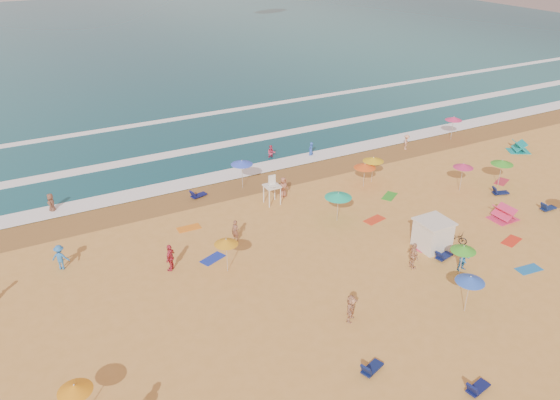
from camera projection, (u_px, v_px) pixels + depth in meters
name	position (u px, v px, depth m)	size (l,w,h in m)	color
ground	(331.00, 252.00, 37.38)	(220.00, 220.00, 0.00)	gold
ocean	(91.00, 41.00, 103.41)	(220.00, 140.00, 0.18)	#0C4756
wet_sand	(252.00, 183.00, 47.20)	(220.00, 220.00, 0.00)	olive
surf_foam	(214.00, 149.00, 54.09)	(200.00, 18.70, 0.05)	white
cabana	(433.00, 235.00, 37.49)	(2.00, 2.00, 2.00)	silver
cabana_roof	(435.00, 221.00, 37.01)	(2.20, 2.20, 0.12)	silver
bicycle	(455.00, 237.00, 38.30)	(0.58, 1.67, 0.88)	black
lifeguard_stand	(272.00, 192.00, 43.37)	(1.20, 1.20, 2.10)	white
beach_umbrellas	(350.00, 215.00, 37.60)	(66.23, 28.20, 0.76)	blue
loungers	(425.00, 259.00, 36.30)	(58.32, 26.81, 0.34)	#101D53
towels	(369.00, 260.00, 36.44)	(37.38, 25.03, 0.03)	red
popup_tents	(513.00, 175.00, 47.42)	(14.50, 11.06, 1.20)	#DA3061
beachgoers	(239.00, 245.00, 36.62)	(38.81, 26.07, 2.14)	tan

